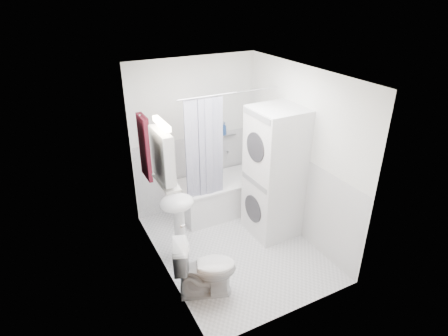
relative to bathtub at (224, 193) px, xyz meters
name	(u,v)px	position (x,y,z in m)	size (l,w,h in m)	color
floor	(235,247)	(-0.31, -0.92, -0.31)	(2.60, 2.60, 0.00)	silver
room_walls	(237,149)	(-0.31, -0.92, 1.18)	(2.60, 2.60, 2.60)	white
wainscot	(225,200)	(-0.31, -0.63, 0.29)	(1.98, 2.58, 2.58)	white
door	(183,226)	(-1.26, -1.47, 0.69)	(0.05, 2.00, 2.00)	brown
bathtub	(224,193)	(0.00, 0.00, 0.00)	(1.45, 0.69, 0.56)	white
tub_spout	(226,151)	(0.20, 0.33, 0.57)	(0.04, 0.04, 0.12)	silver
curtain_rod	(234,93)	(0.00, -0.28, 1.69)	(0.02, 0.02, 1.63)	silver
shower_curtain	(205,150)	(-0.44, -0.28, 0.94)	(0.55, 0.02, 1.45)	#121440
sink	(178,213)	(-1.06, -0.77, 0.40)	(0.44, 0.37, 1.04)	white
medicine_cabinet	(163,154)	(-1.22, -0.82, 1.26)	(0.13, 0.50, 0.71)	white
shelf	(166,182)	(-1.20, -0.82, 0.89)	(0.18, 0.54, 0.03)	silver
shower_caddy	(229,135)	(0.25, 0.32, 0.84)	(0.22, 0.06, 0.02)	silver
towel	(144,146)	(-1.25, -0.17, 1.12)	(0.07, 0.36, 0.87)	#561327
washer_dryer	(275,173)	(0.37, -0.81, 0.63)	(0.69, 0.67, 1.88)	white
toilet	(205,268)	(-1.03, -1.50, 0.05)	(0.41, 0.73, 0.71)	white
soap_pump	(177,192)	(-1.02, -0.67, 0.64)	(0.08, 0.17, 0.08)	gray
shelf_bottle	(170,184)	(-1.20, -0.97, 0.94)	(0.07, 0.18, 0.07)	gray
shelf_cup	(162,173)	(-1.20, -0.70, 0.96)	(0.10, 0.09, 0.10)	gray
shampoo_a	(217,132)	(0.04, 0.32, 0.92)	(0.13, 0.17, 0.13)	gray
shampoo_b	(224,133)	(0.16, 0.32, 0.89)	(0.08, 0.21, 0.08)	navy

